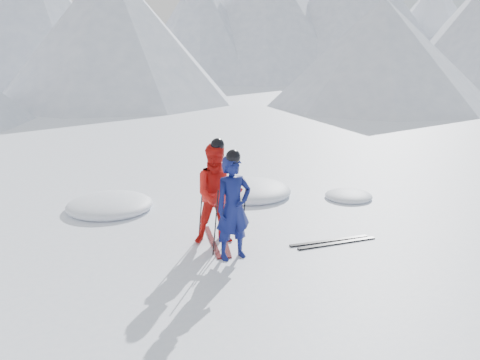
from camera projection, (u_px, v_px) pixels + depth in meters
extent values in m
plane|color=white|center=(312.00, 233.00, 10.54)|extent=(160.00, 160.00, 0.00)
cone|color=#B2BCD1|center=(23.00, 3.00, 44.19)|extent=(23.96, 23.96, 14.35)
cone|color=#B2BCD1|center=(103.00, 23.00, 56.06)|extent=(17.69, 17.69, 11.93)
cone|color=#B2BCD1|center=(200.00, 26.00, 51.02)|extent=(19.63, 19.63, 10.85)
cone|color=#B2BCD1|center=(262.00, 12.00, 54.74)|extent=(23.31, 23.31, 14.15)
cone|color=#B2BCD1|center=(352.00, 9.00, 55.46)|extent=(28.94, 28.94, 14.88)
cone|color=silver|center=(432.00, 29.00, 58.76)|extent=(24.45, 24.45, 10.76)
cone|color=#B2BCD1|center=(381.00, 52.00, 31.12)|extent=(14.00, 14.00, 6.50)
cone|color=#B2BCD1|center=(112.00, 32.00, 32.92)|extent=(16.00, 16.00, 9.00)
imported|color=#0E1554|center=(233.00, 208.00, 9.10)|extent=(0.80, 0.64, 1.92)
imported|color=red|center=(218.00, 194.00, 9.83)|extent=(1.00, 0.80, 1.98)
cylinder|color=black|center=(216.00, 223.00, 9.26)|extent=(0.13, 0.09, 1.28)
cylinder|color=black|center=(244.00, 219.00, 9.48)|extent=(0.13, 0.08, 1.28)
cylinder|color=black|center=(201.00, 207.00, 10.08)|extent=(0.13, 0.10, 1.32)
cylinder|color=black|center=(232.00, 207.00, 10.12)|extent=(0.13, 0.09, 1.32)
cube|color=black|center=(213.00, 242.00, 10.05)|extent=(0.13, 1.70, 0.03)
cube|color=black|center=(225.00, 240.00, 10.11)|extent=(0.25, 1.70, 0.03)
cube|color=black|center=(329.00, 241.00, 10.09)|extent=(1.70, 0.25, 0.03)
cube|color=black|center=(337.00, 243.00, 9.97)|extent=(1.70, 0.31, 0.03)
ellipsoid|color=white|center=(110.00, 209.00, 12.06)|extent=(2.03, 2.03, 0.45)
ellipsoid|color=white|center=(348.00, 198.00, 12.92)|extent=(1.19, 1.19, 0.26)
ellipsoid|color=white|center=(250.00, 194.00, 13.22)|extent=(2.16, 2.16, 0.47)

